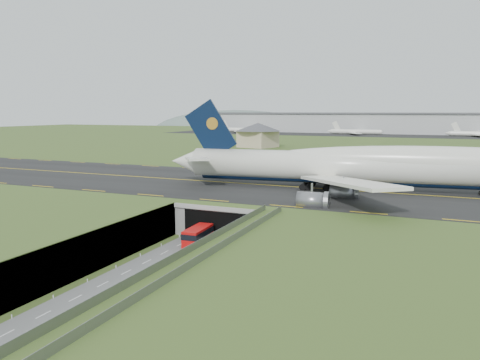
% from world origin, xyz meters
% --- Properties ---
extents(ground, '(900.00, 900.00, 0.00)m').
position_xyz_m(ground, '(0.00, 0.00, 0.00)').
color(ground, '#3B5421').
rests_on(ground, ground).
extents(airfield_deck, '(800.00, 800.00, 6.00)m').
position_xyz_m(airfield_deck, '(0.00, 0.00, 3.00)').
color(airfield_deck, gray).
rests_on(airfield_deck, ground).
extents(trench_road, '(12.00, 75.00, 0.20)m').
position_xyz_m(trench_road, '(0.00, -7.50, 0.10)').
color(trench_road, slate).
rests_on(trench_road, ground).
extents(taxiway, '(800.00, 44.00, 0.18)m').
position_xyz_m(taxiway, '(0.00, 33.00, 6.09)').
color(taxiway, black).
rests_on(taxiway, airfield_deck).
extents(tunnel_portal, '(17.00, 22.30, 6.00)m').
position_xyz_m(tunnel_portal, '(0.00, 16.71, 3.33)').
color(tunnel_portal, gray).
rests_on(tunnel_portal, ground).
extents(guideway, '(3.00, 53.00, 7.05)m').
position_xyz_m(guideway, '(11.00, -19.11, 5.32)').
color(guideway, '#A8A8A3').
rests_on(guideway, ground).
extents(jumbo_jet, '(92.40, 59.53, 19.81)m').
position_xyz_m(jumbo_jet, '(24.28, 34.36, 11.32)').
color(jumbo_jet, white).
rests_on(jumbo_jet, ground).
extents(shuttle_tram, '(3.18, 7.48, 3.00)m').
position_xyz_m(shuttle_tram, '(-0.82, 3.35, 1.65)').
color(shuttle_tram, red).
rests_on(shuttle_tram, ground).
extents(service_building, '(25.59, 25.59, 11.34)m').
position_xyz_m(service_building, '(-40.76, 136.97, 12.72)').
color(service_building, '#C4B08E').
rests_on(service_building, ground).
extents(cargo_terminal, '(320.00, 67.00, 15.60)m').
position_xyz_m(cargo_terminal, '(-0.21, 299.41, 13.96)').
color(cargo_terminal, '#B2B2B2').
rests_on(cargo_terminal, ground).
extents(distant_hills, '(700.00, 91.00, 60.00)m').
position_xyz_m(distant_hills, '(64.38, 430.00, -4.00)').
color(distant_hills, slate).
rests_on(distant_hills, ground).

